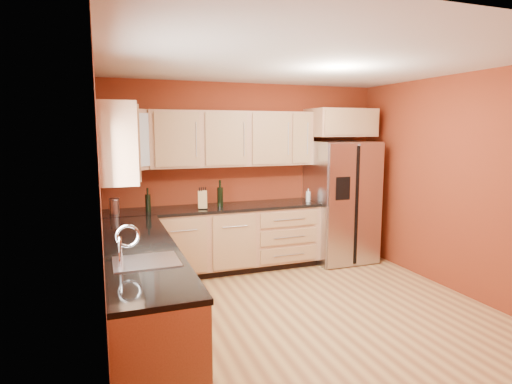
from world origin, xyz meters
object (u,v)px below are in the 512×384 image
at_px(canister_left, 114,206).
at_px(wine_bottle_a, 148,200).
at_px(knife_block, 203,200).
at_px(soap_dispenser, 308,195).
at_px(refrigerator, 341,202).

bearing_deg(canister_left, wine_bottle_a, -3.41).
height_order(wine_bottle_a, knife_block, wine_bottle_a).
bearing_deg(wine_bottle_a, soap_dispenser, -0.75).
bearing_deg(refrigerator, canister_left, 179.24).
bearing_deg(wine_bottle_a, refrigerator, -0.38).
bearing_deg(soap_dispenser, refrigerator, 1.11).
distance_m(refrigerator, knife_block, 2.10).
height_order(refrigerator, knife_block, refrigerator).
relative_size(refrigerator, wine_bottle_a, 5.89).
distance_m(wine_bottle_a, soap_dispenser, 2.25).
bearing_deg(refrigerator, wine_bottle_a, 179.62).
xyz_separation_m(refrigerator, soap_dispenser, (-0.55, -0.01, 0.12)).
bearing_deg(canister_left, refrigerator, -0.76).
bearing_deg(knife_block, wine_bottle_a, -170.20).
bearing_deg(soap_dispenser, canister_left, 178.85).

